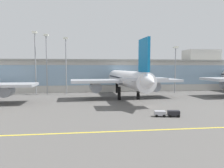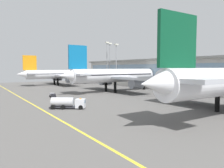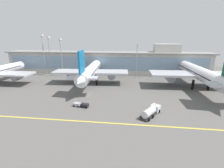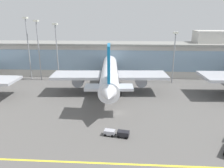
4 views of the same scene
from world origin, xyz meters
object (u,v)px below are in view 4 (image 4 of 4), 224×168
baggage_tug_near (117,133)px  apron_light_mast_east (174,49)px  apron_light_mast_far_east (56,44)px  airliner_near_right (110,74)px  apron_light_mast_west (38,42)px  apron_light_mast_centre (28,40)px

baggage_tug_near → apron_light_mast_east: (20.61, 43.47, 12.73)m
baggage_tug_near → apron_light_mast_far_east: 53.11m
airliner_near_right → apron_light_mast_west: (-30.28, 15.40, 9.02)m
apron_light_mast_west → apron_light_mast_far_east: size_ratio=1.05×
airliner_near_right → apron_light_mast_centre: bearing=61.4°
baggage_tug_near → apron_light_mast_west: bearing=137.7°
apron_light_mast_far_east → baggage_tug_near: bearing=-59.2°
apron_light_mast_far_east → apron_light_mast_east: bearing=-0.5°
apron_light_mast_west → baggage_tug_near: bearing=-52.7°
apron_light_mast_centre → baggage_tug_near: bearing=-49.6°
apron_light_mast_far_east → airliner_near_right: bearing=-33.1°
baggage_tug_near → apron_light_mast_far_east: apron_light_mast_far_east is taller
airliner_near_right → baggage_tug_near: size_ratio=9.02×
airliner_near_right → apron_light_mast_far_east: size_ratio=2.23×
apron_light_mast_west → apron_light_mast_east: 54.69m
apron_light_mast_east → baggage_tug_near: bearing=-115.4°
airliner_near_right → apron_light_mast_far_east: bearing=53.2°
apron_light_mast_west → apron_light_mast_centre: apron_light_mast_centre is taller
apron_light_mast_west → apron_light_mast_centre: bearing=170.3°
apron_light_mast_centre → apron_light_mast_east: 59.34m
airliner_near_right → apron_light_mast_far_east: 28.07m
apron_light_mast_east → apron_light_mast_far_east: size_ratio=0.86×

